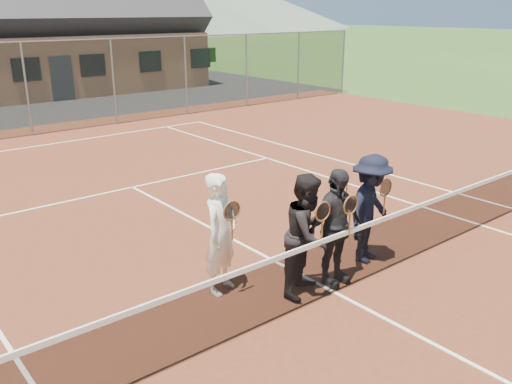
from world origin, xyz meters
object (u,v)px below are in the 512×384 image
tennis_net (337,261)px  player_c (335,227)px  clubhouse (35,9)px  player_a (221,234)px  player_d (370,209)px  player_b (308,234)px

tennis_net → player_c: 0.51m
player_c → clubhouse: bearing=80.9°
player_a → player_d: same height
player_d → player_c: bearing=-169.9°
player_a → player_b: bearing=-40.5°
player_d → clubhouse: bearing=83.3°
player_c → player_d: size_ratio=1.00×
player_b → player_a: bearing=139.5°
tennis_net → clubhouse: size_ratio=0.75×
player_b → player_d: same height
player_d → player_a: bearing=164.2°
player_a → player_c: 1.68m
player_b → player_c: (0.49, -0.07, 0.00)m
tennis_net → player_c: (0.22, 0.25, 0.38)m
tennis_net → player_a: player_a is taller
tennis_net → clubhouse: (4.00, 24.00, 3.45)m
player_b → player_d: size_ratio=1.00×
player_a → player_b: size_ratio=1.00×
tennis_net → player_d: bearing=19.5°
player_d → tennis_net: bearing=-160.5°
tennis_net → player_c: bearing=49.7°
tennis_net → player_a: 1.71m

